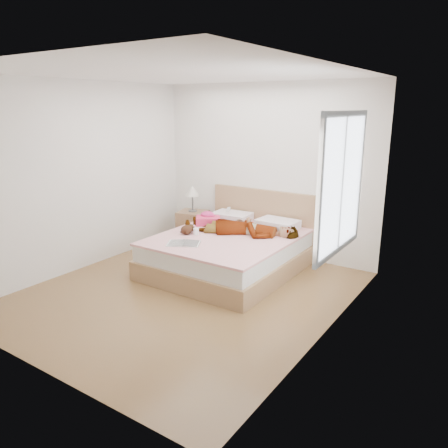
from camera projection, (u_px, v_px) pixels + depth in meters
name	position (u px, v px, depth m)	size (l,w,h in m)	color
ground	(186.00, 293.00, 5.43)	(4.00, 4.00, 0.00)	#4D3118
woman	(242.00, 225.00, 6.18)	(0.61, 1.63, 0.22)	silver
hair	(226.00, 218.00, 6.87)	(0.39, 0.48, 0.07)	black
phone	(228.00, 209.00, 6.75)	(0.05, 0.10, 0.01)	silver
room_shell	(342.00, 184.00, 4.33)	(4.00, 4.00, 4.00)	white
bed	(231.00, 250.00, 6.19)	(1.80, 2.08, 1.00)	olive
towel	(208.00, 219.00, 6.64)	(0.46, 0.44, 0.19)	#E83F63
magazine	(184.00, 243.00, 5.69)	(0.50, 0.44, 0.02)	white
coffee_mug	(196.00, 231.00, 6.10)	(0.12, 0.10, 0.09)	white
plush_toy	(187.00, 229.00, 6.12)	(0.16, 0.24, 0.13)	black
nightstand	(193.00, 225.00, 7.30)	(0.55, 0.51, 0.99)	brown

